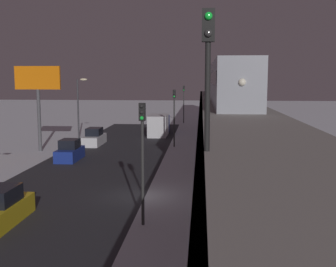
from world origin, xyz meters
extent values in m
plane|color=silver|center=(0.00, 0.00, 0.00)|extent=(240.00, 240.00, 0.00)
cube|color=#28282D|center=(4.82, 0.00, 0.00)|extent=(11.00, 86.05, 0.01)
cube|color=gray|center=(-6.62, 0.00, 5.15)|extent=(5.00, 86.05, 0.80)
cube|color=#38383D|center=(-4.24, 0.00, 5.15)|extent=(0.24, 84.33, 0.80)
cylinder|color=gray|center=(-6.62, -35.85, 2.38)|extent=(1.40, 1.40, 4.75)
cylinder|color=gray|center=(-6.62, -21.51, 2.38)|extent=(1.40, 1.40, 4.75)
cylinder|color=gray|center=(-6.62, -7.17, 2.38)|extent=(1.40, 1.40, 4.75)
cylinder|color=gray|center=(-6.62, 7.17, 2.38)|extent=(1.40, 1.40, 4.75)
cube|color=#999EA8|center=(-6.62, -7.31, 7.25)|extent=(2.90, 18.00, 3.40)
cube|color=black|center=(-6.62, -7.31, 7.66)|extent=(2.94, 16.20, 0.90)
cube|color=#999EA8|center=(-6.62, -25.91, 7.25)|extent=(2.90, 18.00, 3.40)
cube|color=black|center=(-6.62, -25.91, 7.66)|extent=(2.94, 16.20, 0.90)
cube|color=#999EA8|center=(-6.62, -44.51, 7.25)|extent=(2.90, 18.00, 3.40)
cube|color=black|center=(-6.62, -44.51, 7.66)|extent=(2.94, 16.20, 0.90)
cube|color=#999EA8|center=(-6.62, -63.11, 7.25)|extent=(2.90, 18.00, 3.40)
cube|color=black|center=(-6.62, -63.11, 7.66)|extent=(2.94, 16.20, 0.90)
sphere|color=white|center=(-6.62, 1.74, 7.42)|extent=(0.44, 0.44, 0.44)
cylinder|color=black|center=(-4.44, 14.45, 7.15)|extent=(0.16, 0.16, 3.20)
cube|color=black|center=(-4.44, 14.45, 9.10)|extent=(0.36, 0.28, 0.90)
sphere|color=#19F23F|center=(-4.44, 14.61, 9.33)|extent=(0.22, 0.22, 0.22)
sphere|color=#333333|center=(-4.44, 14.61, 8.87)|extent=(0.22, 0.22, 0.22)
cube|color=silver|center=(8.02, -20.77, 0.55)|extent=(1.80, 4.74, 1.10)
cube|color=black|center=(8.02, -20.77, 1.54)|extent=(1.58, 2.28, 0.87)
cube|color=navy|center=(8.02, -11.56, 0.55)|extent=(1.80, 4.04, 1.10)
cube|color=black|center=(8.02, -11.56, 1.54)|extent=(1.58, 1.94, 0.87)
cube|color=gold|center=(6.22, 5.84, 0.55)|extent=(1.80, 4.75, 1.10)
cube|color=black|center=(6.22, 5.84, 1.54)|extent=(1.58, 2.28, 0.87)
cube|color=navy|center=(1.42, -32.71, 1.20)|extent=(2.30, 2.20, 2.40)
cube|color=silver|center=(1.42, -28.91, 1.40)|extent=(2.40, 5.00, 2.80)
cylinder|color=#2D2D2D|center=(-1.28, 5.36, 2.75)|extent=(0.16, 0.16, 5.50)
cube|color=black|center=(-1.28, 5.36, 5.95)|extent=(0.32, 0.32, 0.90)
sphere|color=black|center=(-1.28, 5.54, 6.25)|extent=(0.20, 0.20, 0.20)
sphere|color=black|center=(-1.28, 5.54, 5.95)|extent=(0.20, 0.20, 0.20)
sphere|color=#19E53F|center=(-1.28, 5.54, 5.65)|extent=(0.20, 0.20, 0.20)
cylinder|color=#2D2D2D|center=(-1.28, -20.11, 2.75)|extent=(0.16, 0.16, 5.50)
cube|color=black|center=(-1.28, -20.11, 5.95)|extent=(0.32, 0.32, 0.90)
sphere|color=black|center=(-1.28, -19.93, 6.25)|extent=(0.20, 0.20, 0.20)
sphere|color=black|center=(-1.28, -19.93, 5.95)|extent=(0.20, 0.20, 0.20)
sphere|color=#19E53F|center=(-1.28, -19.93, 5.65)|extent=(0.20, 0.20, 0.20)
cylinder|color=#2D2D2D|center=(-1.28, -45.58, 2.75)|extent=(0.16, 0.16, 5.50)
cube|color=black|center=(-1.28, -45.58, 5.95)|extent=(0.32, 0.32, 0.90)
sphere|color=black|center=(-1.28, -45.40, 6.25)|extent=(0.20, 0.20, 0.20)
sphere|color=black|center=(-1.28, -45.40, 5.95)|extent=(0.20, 0.20, 0.20)
sphere|color=#19E53F|center=(-1.28, -45.40, 5.65)|extent=(0.20, 0.20, 0.20)
cylinder|color=#4C4C51|center=(12.67, -16.12, 3.25)|extent=(0.36, 0.36, 6.50)
cube|color=orange|center=(12.67, -16.12, 7.70)|extent=(4.80, 0.30, 2.40)
cylinder|color=#38383D|center=(11.12, -25.00, 3.75)|extent=(0.20, 0.20, 7.50)
ellipsoid|color=#F4E5B2|center=(10.32, -25.00, 7.50)|extent=(0.90, 0.44, 0.30)
camera|label=1|loc=(-4.26, 26.45, 7.64)|focal=44.87mm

